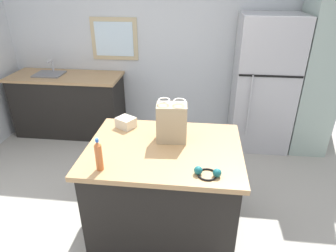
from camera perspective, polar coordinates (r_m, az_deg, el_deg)
name	(u,v)px	position (r m, az deg, el deg)	size (l,w,h in m)	color
ground	(146,238)	(2.97, -4.29, -20.79)	(5.99, 5.99, 0.00)	#ADA89E
back_wall	(172,40)	(4.43, 0.70, 16.32)	(4.99, 0.13, 2.77)	silver
kitchen_island	(164,189)	(2.76, -0.73, -12.13)	(1.31, 1.00, 0.91)	black
refrigerator	(263,84)	(4.21, 17.92, 7.66)	(0.78, 0.71, 1.80)	#B7B7BC
tall_cabinet	(317,71)	(4.33, 26.78, 9.39)	(0.47, 0.63, 2.20)	#9EB2A8
sink_counter	(69,104)	(4.74, -18.51, 4.07)	(1.61, 0.64, 1.10)	black
shopping_bag	(172,122)	(2.53, 0.71, 0.70)	(0.27, 0.19, 0.38)	tan
small_box	(126,122)	(2.84, -8.11, 0.68)	(0.16, 0.14, 0.10)	beige
bottle	(99,156)	(2.23, -13.19, -5.61)	(0.06, 0.06, 0.26)	#C66633
ear_defenders	(207,173)	(2.18, 7.62, -8.89)	(0.20, 0.17, 0.06)	black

